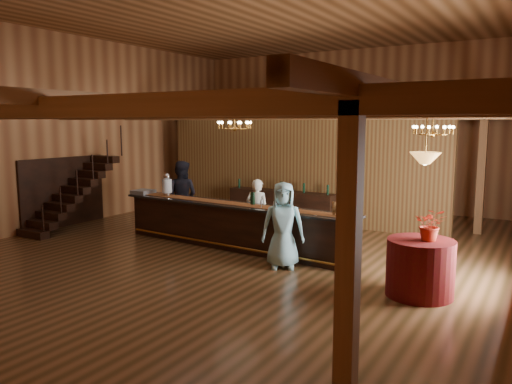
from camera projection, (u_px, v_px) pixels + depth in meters
The scene contains 27 objects.
floor at pixel (250, 248), 12.00m from camera, with size 14.00×14.00×0.00m, color brown.
ceiling at pixel (249, 10), 11.24m from camera, with size 14.00×14.00×0.00m, color #A56A3B.
wall_back at pixel (354, 129), 17.57m from camera, with size 12.00×0.10×5.50m, color #AC713E.
wall_left at pixel (76, 131), 14.67m from camera, with size 0.10×14.00×5.50m, color #AC713E.
beam_grid at pixel (261, 112), 11.98m from camera, with size 11.90×13.90×0.39m.
support_posts at pixel (238, 184), 11.35m from camera, with size 9.20×10.20×3.20m.
partition_wall at pixel (296, 171), 15.02m from camera, with size 9.00×0.18×3.10m, color brown.
staircase at pixel (71, 194), 14.00m from camera, with size 1.00×2.80×2.00m.
backroom_boxes at pixel (328, 196), 16.75m from camera, with size 4.10×0.60×1.10m.
tasting_bar at pixel (232, 225), 11.97m from camera, with size 6.47×1.26×1.08m.
beverage_dispenser at pixel (167, 185), 13.15m from camera, with size 0.26×0.26×0.60m.
glass_rack_tray at pixel (143, 192), 13.55m from camera, with size 0.50×0.50×0.10m, color gray.
raffle_drum at pixel (341, 208), 10.22m from camera, with size 0.34×0.24×0.30m.
bar_bottle_0 at pixel (252, 199), 11.70m from camera, with size 0.07×0.07×0.30m, color black.
bar_bottle_1 at pixel (253, 199), 11.68m from camera, with size 0.07×0.07×0.30m, color black.
bar_bottle_2 at pixel (253, 199), 11.67m from camera, with size 0.07×0.07×0.30m, color black.
backbar_shelf at pixel (281, 207), 15.02m from camera, with size 3.40×0.53×0.96m, color black.
round_table at pixel (420, 268), 8.63m from camera, with size 1.15×1.15×1.00m, color #50060D.
chandelier_left at pixel (235, 125), 12.00m from camera, with size 0.80×0.80×0.42m.
chandelier_right at pixel (433, 130), 10.05m from camera, with size 0.80×0.80×0.51m.
pendant_lamp at pixel (425, 158), 8.36m from camera, with size 0.52×0.52×0.90m.
bartender at pixel (257, 211), 12.33m from camera, with size 0.59×0.39×1.62m, color white.
staff_second at pixel (181, 196), 13.80m from camera, with size 0.95×0.74×1.95m, color black.
guest at pixel (283, 225), 10.25m from camera, with size 0.88×0.57×1.80m, color #95CDD1.
floor_plant at pixel (373, 207), 14.27m from camera, with size 0.65×0.53×1.18m, color #2C5A1B.
table_flowers at pixel (431, 225), 8.45m from camera, with size 0.50×0.44×0.56m, color #A52411.
table_vase at pixel (428, 231), 8.57m from camera, with size 0.14×0.14×0.28m, color #A86F27.
Camera 1 is at (6.13, -9.96, 3.00)m, focal length 35.00 mm.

